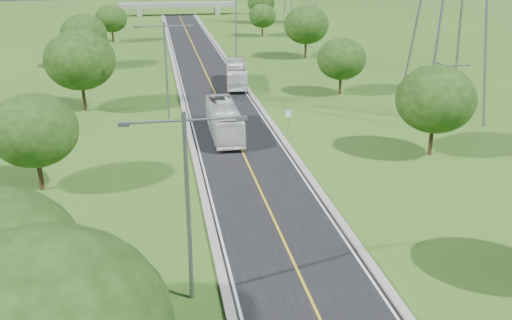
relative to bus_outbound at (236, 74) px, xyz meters
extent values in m
plane|color=#2D5518|center=(-3.20, 1.23, -1.53)|extent=(260.00, 260.00, 0.00)
cube|color=black|center=(-3.20, 7.23, -1.50)|extent=(8.00, 150.00, 0.06)
cube|color=gray|center=(-7.45, 7.23, -1.42)|extent=(0.50, 150.00, 0.22)
cube|color=gray|center=(1.05, 7.23, -1.42)|extent=(0.50, 150.00, 0.22)
cylinder|color=slate|center=(2.00, -20.77, -0.33)|extent=(0.08, 0.08, 2.40)
cube|color=white|center=(2.00, -20.80, 0.47)|extent=(0.55, 0.04, 0.70)
cube|color=gray|center=(-13.20, 81.23, -0.53)|extent=(1.20, 3.00, 2.00)
cube|color=gray|center=(6.80, 81.23, -0.53)|extent=(1.20, 3.00, 2.00)
cube|color=gray|center=(-3.20, 81.23, 1.07)|extent=(30.00, 3.00, 1.20)
cylinder|color=slate|center=(-9.20, -46.77, 3.47)|extent=(0.22, 0.22, 10.00)
cylinder|color=slate|center=(-10.60, -46.77, 8.07)|extent=(2.80, 0.12, 0.12)
cylinder|color=slate|center=(-7.80, -46.77, 8.07)|extent=(2.80, 0.12, 0.12)
cube|color=slate|center=(-11.90, -46.77, 8.02)|extent=(0.50, 0.25, 0.18)
cube|color=slate|center=(-6.50, -46.77, 8.02)|extent=(0.50, 0.25, 0.18)
cylinder|color=slate|center=(-9.20, -13.77, 3.47)|extent=(0.22, 0.22, 10.00)
cylinder|color=slate|center=(-10.60, -13.77, 8.07)|extent=(2.80, 0.12, 0.12)
cylinder|color=slate|center=(-7.80, -13.77, 8.07)|extent=(2.80, 0.12, 0.12)
cube|color=slate|center=(-11.90, -13.77, 8.02)|extent=(0.50, 0.25, 0.18)
cube|color=slate|center=(-6.50, -13.77, 8.02)|extent=(0.50, 0.25, 0.18)
cylinder|color=slate|center=(2.80, 19.23, 3.47)|extent=(0.22, 0.22, 10.00)
cylinder|color=black|center=(-19.20, -30.77, -0.18)|extent=(0.36, 0.36, 2.70)
ellipsoid|color=black|center=(-19.20, -30.77, 3.12)|extent=(6.30, 6.30, 5.36)
cylinder|color=black|center=(-18.20, -8.77, 0.09)|extent=(0.36, 0.36, 3.24)
ellipsoid|color=black|center=(-18.20, -8.77, 4.05)|extent=(7.56, 7.56, 6.43)
cylinder|color=black|center=(-20.20, 15.23, -0.09)|extent=(0.36, 0.36, 2.88)
ellipsoid|color=black|center=(-20.20, 15.23, 3.43)|extent=(6.72, 6.72, 5.71)
cylinder|color=black|center=(-17.70, 39.23, -0.27)|extent=(0.36, 0.36, 2.52)
ellipsoid|color=black|center=(-17.70, 39.23, 2.81)|extent=(5.88, 5.88, 5.00)
cylinder|color=black|center=(12.80, -28.77, -0.09)|extent=(0.36, 0.36, 2.88)
ellipsoid|color=black|center=(12.80, -28.77, 3.43)|extent=(6.72, 6.72, 5.71)
cylinder|color=black|center=(11.80, -6.77, -0.27)|extent=(0.36, 0.36, 2.52)
ellipsoid|color=black|center=(11.80, -6.77, 2.81)|extent=(5.88, 5.88, 5.00)
cylinder|color=black|center=(13.80, 17.23, 0.00)|extent=(0.36, 0.36, 3.06)
ellipsoid|color=black|center=(13.80, 17.23, 3.74)|extent=(7.14, 7.14, 6.07)
cylinder|color=black|center=(11.30, 41.23, -0.36)|extent=(0.36, 0.36, 2.34)
ellipsoid|color=black|center=(11.30, 41.23, 2.50)|extent=(5.46, 5.46, 4.64)
cylinder|color=black|center=(14.80, 61.23, -0.18)|extent=(0.36, 0.36, 2.70)
ellipsoid|color=black|center=(14.80, 61.23, 3.12)|extent=(6.30, 6.30, 5.36)
imported|color=white|center=(0.00, 0.00, 0.00)|extent=(3.74, 10.77, 2.94)
imported|color=white|center=(-4.17, -20.34, 0.04)|extent=(2.60, 10.85, 3.02)
camera|label=1|loc=(-10.39, -72.05, 15.60)|focal=40.00mm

